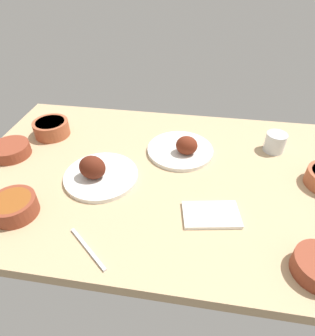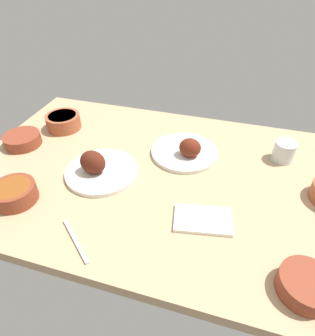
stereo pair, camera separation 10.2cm
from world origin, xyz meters
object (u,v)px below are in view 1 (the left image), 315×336
(plate_center_main, at_px, (98,173))
(fork_loose, at_px, (88,249))
(plate_near_viewer, at_px, (182,149))
(bowl_sauce, at_px, (11,150))
(water_tumbler, at_px, (275,142))
(bowl_potatoes, at_px, (51,128))
(folded_napkin, at_px, (211,215))
(bowl_soup, at_px, (14,206))

(plate_center_main, height_order, fork_loose, plate_center_main)
(plate_near_viewer, distance_m, bowl_sauce, 0.67)
(plate_center_main, relative_size, water_tumbler, 3.30)
(bowl_potatoes, distance_m, water_tumbler, 0.93)
(bowl_sauce, distance_m, bowl_potatoes, 0.19)
(plate_near_viewer, xyz_separation_m, bowl_sauce, (-0.66, -0.12, 0.01))
(bowl_sauce, relative_size, bowl_potatoes, 0.98)
(plate_center_main, xyz_separation_m, folded_napkin, (0.40, -0.12, -0.02))
(folded_napkin, bearing_deg, water_tumbler, 58.12)
(bowl_soup, xyz_separation_m, folded_napkin, (0.60, 0.08, -0.03))
(bowl_sauce, xyz_separation_m, water_tumbler, (1.02, 0.19, 0.01))
(bowl_soup, distance_m, water_tumbler, 0.97)
(fork_loose, bearing_deg, water_tumbler, 84.48)
(bowl_sauce, xyz_separation_m, fork_loose, (0.45, -0.37, -0.02))
(plate_near_viewer, xyz_separation_m, folded_napkin, (0.12, -0.32, -0.01))
(bowl_potatoes, bearing_deg, folded_napkin, -27.92)
(bowl_sauce, xyz_separation_m, bowl_soup, (0.18, -0.28, 0.01))
(bowl_sauce, xyz_separation_m, bowl_potatoes, (0.09, 0.17, 0.01))
(plate_near_viewer, height_order, water_tumbler, plate_near_viewer)
(plate_center_main, xyz_separation_m, bowl_soup, (-0.20, -0.20, 0.01))
(plate_center_main, xyz_separation_m, fork_loose, (0.06, -0.29, -0.02))
(bowl_soup, bearing_deg, folded_napkin, 7.74)
(plate_near_viewer, xyz_separation_m, bowl_potatoes, (-0.57, 0.05, 0.01))
(water_tumbler, bearing_deg, plate_near_viewer, -168.24)
(bowl_potatoes, bearing_deg, plate_center_main, -40.61)
(plate_center_main, bearing_deg, bowl_sauce, 167.75)
(bowl_soup, xyz_separation_m, fork_loose, (0.27, -0.09, -0.03))
(folded_napkin, bearing_deg, fork_loose, -152.31)
(bowl_sauce, bearing_deg, bowl_potatoes, 60.50)
(water_tumbler, xyz_separation_m, folded_napkin, (-0.24, -0.39, -0.03))
(plate_near_viewer, height_order, bowl_sauce, plate_near_viewer)
(bowl_potatoes, height_order, bowl_soup, bowl_potatoes)
(bowl_soup, bearing_deg, plate_near_viewer, 39.60)
(plate_near_viewer, height_order, fork_loose, plate_near_viewer)
(plate_near_viewer, xyz_separation_m, fork_loose, (-0.21, -0.49, -0.02))
(bowl_soup, bearing_deg, bowl_sauce, 122.81)
(plate_center_main, bearing_deg, plate_near_viewer, 35.79)
(plate_center_main, bearing_deg, water_tumbler, 23.29)
(plate_near_viewer, bearing_deg, bowl_sauce, -169.96)
(plate_center_main, height_order, plate_near_viewer, plate_center_main)
(folded_napkin, relative_size, fork_loose, 0.99)
(bowl_soup, bearing_deg, bowl_potatoes, 101.07)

